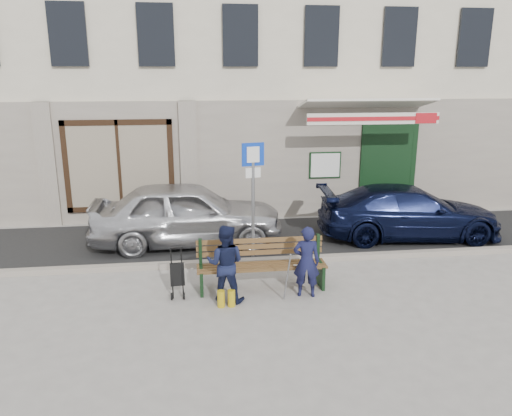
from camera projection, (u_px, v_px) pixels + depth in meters
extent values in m
plane|color=#9E9991|center=(268.00, 294.00, 9.11)|extent=(80.00, 80.00, 0.00)
cube|color=#282828|center=(249.00, 239.00, 12.08)|extent=(60.00, 3.20, 0.01)
cube|color=#9E9384|center=(258.00, 261.00, 10.53)|extent=(60.00, 0.18, 0.12)
cube|color=beige|center=(230.00, 37.00, 15.92)|extent=(20.00, 7.00, 10.00)
cube|color=#9E9384|center=(241.00, 161.00, 13.43)|extent=(20.00, 0.12, 3.20)
cube|color=maroon|center=(120.00, 165.00, 13.12)|extent=(2.50, 0.12, 2.00)
cube|color=black|center=(387.00, 169.00, 13.94)|extent=(1.60, 0.10, 2.60)
cube|color=black|center=(381.00, 169.00, 14.41)|extent=(1.25, 0.90, 2.40)
cube|color=white|center=(325.00, 165.00, 13.65)|extent=(0.80, 0.03, 0.65)
cube|color=white|center=(363.00, 105.00, 13.11)|extent=(3.40, 1.72, 0.42)
cube|color=white|center=(374.00, 119.00, 12.37)|extent=(3.40, 0.05, 0.28)
cube|color=red|center=(374.00, 119.00, 12.34)|extent=(3.40, 0.02, 0.10)
imported|color=silver|center=(187.00, 213.00, 11.58)|extent=(4.41, 1.81, 1.50)
imported|color=black|center=(409.00, 212.00, 12.11)|extent=(4.49, 2.12, 1.27)
cylinder|color=gray|center=(253.00, 206.00, 10.37)|extent=(0.07, 0.07, 2.45)
cube|color=#0D36B8|center=(253.00, 154.00, 10.09)|extent=(0.47, 0.13, 0.47)
cube|color=white|center=(253.00, 155.00, 10.06)|extent=(0.26, 0.08, 0.32)
cube|color=white|center=(253.00, 173.00, 10.19)|extent=(0.32, 0.10, 0.21)
cube|color=brown|center=(262.00, 266.00, 9.23)|extent=(2.40, 0.50, 0.04)
cube|color=brown|center=(260.00, 246.00, 9.42)|extent=(2.40, 0.10, 0.36)
cube|color=black|center=(201.00, 281.00, 9.15)|extent=(0.06, 0.50, 0.45)
cube|color=black|center=(320.00, 275.00, 9.42)|extent=(0.06, 0.50, 0.45)
cube|color=white|center=(303.00, 265.00, 9.21)|extent=(0.34, 0.25, 0.11)
cylinder|color=gray|center=(287.00, 277.00, 8.61)|extent=(0.07, 0.34, 0.96)
cylinder|color=#B79B12|center=(221.00, 299.00, 8.59)|extent=(0.13, 0.13, 0.30)
cylinder|color=#B79B12|center=(231.00, 298.00, 8.61)|extent=(0.13, 0.13, 0.30)
imported|color=#15173A|center=(306.00, 262.00, 8.89)|extent=(0.53, 0.40, 1.31)
imported|color=#141937|center=(225.00, 263.00, 8.69)|extent=(0.80, 0.69, 1.40)
cylinder|color=black|center=(172.00, 297.00, 8.87)|extent=(0.04, 0.13, 0.13)
cylinder|color=black|center=(184.00, 296.00, 8.89)|extent=(0.04, 0.13, 0.13)
cube|color=black|center=(177.00, 274.00, 8.96)|extent=(0.27, 0.25, 0.43)
cylinder|color=black|center=(176.00, 248.00, 8.95)|extent=(0.24, 0.04, 0.02)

